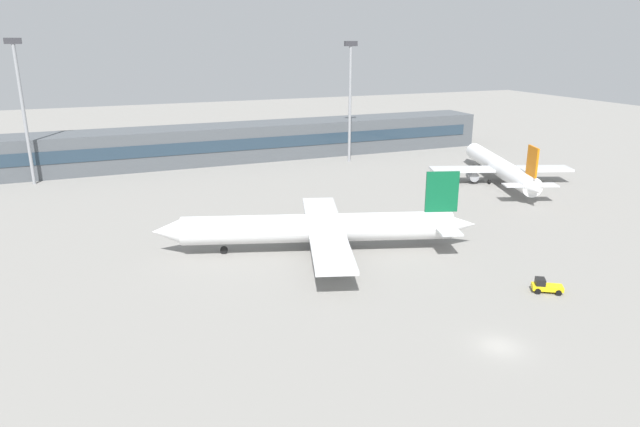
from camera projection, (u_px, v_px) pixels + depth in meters
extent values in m
plane|color=gray|center=(339.00, 229.00, 92.65)|extent=(400.00, 400.00, 0.00)
cube|color=#4C5156|center=(244.00, 142.00, 144.52)|extent=(131.93, 12.00, 9.00)
cube|color=#263847|center=(250.00, 144.00, 139.03)|extent=(125.33, 0.16, 2.80)
cylinder|color=silver|center=(318.00, 228.00, 81.87)|extent=(38.49, 15.87, 4.13)
cone|color=silver|center=(168.00, 231.00, 80.34)|extent=(5.52, 5.12, 3.92)
cone|color=silver|center=(462.00, 224.00, 83.38)|extent=(4.81, 4.01, 2.89)
cube|color=#0C5933|center=(442.00, 192.00, 81.65)|extent=(4.67, 1.83, 5.97)
cube|color=silver|center=(442.00, 223.00, 83.11)|extent=(6.21, 11.27, 0.26)
cube|color=silver|center=(326.00, 230.00, 82.04)|extent=(14.91, 32.61, 0.54)
cylinder|color=gray|center=(322.00, 226.00, 88.70)|extent=(3.97, 3.13, 2.17)
cylinder|color=gray|center=(330.00, 256.00, 76.29)|extent=(3.97, 3.13, 2.17)
cylinder|color=black|center=(224.00, 250.00, 81.79)|extent=(1.17, 0.75, 1.09)
cylinder|color=black|center=(331.00, 241.00, 85.61)|extent=(1.17, 0.75, 1.09)
cylinder|color=black|center=(335.00, 254.00, 80.24)|extent=(1.17, 0.75, 1.09)
cylinder|color=white|center=(499.00, 167.00, 122.17)|extent=(15.70, 35.31, 3.81)
cone|color=white|center=(472.00, 149.00, 141.04)|extent=(4.82, 5.17, 3.62)
cone|color=white|center=(536.00, 190.00, 103.48)|extent=(3.79, 4.49, 2.67)
cube|color=orange|center=(532.00, 161.00, 104.99)|extent=(1.82, 4.28, 5.52)
cube|color=silver|center=(530.00, 185.00, 106.03)|extent=(10.39, 6.01, 0.24)
cube|color=silver|center=(501.00, 169.00, 121.30)|extent=(29.97, 14.63, 0.50)
cylinder|color=gray|center=(528.00, 175.00, 121.97)|extent=(2.97, 3.70, 2.01)
cylinder|color=gray|center=(472.00, 176.00, 121.47)|extent=(2.97, 3.70, 2.01)
cylinder|color=black|center=(480.00, 167.00, 135.07)|extent=(0.71, 1.08, 1.00)
cylinder|color=black|center=(513.00, 181.00, 121.20)|extent=(0.71, 1.08, 1.00)
cylinder|color=black|center=(489.00, 182.00, 120.98)|extent=(0.71, 1.08, 1.00)
cube|color=yellow|center=(547.00, 287.00, 69.31)|extent=(3.84, 3.20, 0.60)
cube|color=black|center=(540.00, 282.00, 69.27)|extent=(1.68, 1.77, 0.90)
cylinder|color=black|center=(536.00, 286.00, 70.34)|extent=(0.72, 0.59, 0.70)
cylinder|color=black|center=(538.00, 291.00, 68.87)|extent=(0.72, 0.59, 0.70)
cylinder|color=black|center=(556.00, 288.00, 69.93)|extent=(0.72, 0.59, 0.70)
cylinder|color=black|center=(559.00, 293.00, 68.46)|extent=(0.72, 0.59, 0.70)
cylinder|color=gray|center=(350.00, 105.00, 139.14)|extent=(0.70, 0.70, 27.99)
cube|color=#333338|center=(351.00, 44.00, 134.82)|extent=(3.20, 0.80, 1.20)
cylinder|color=gray|center=(24.00, 116.00, 116.93)|extent=(0.70, 0.70, 28.71)
cube|color=#333338|center=(13.00, 41.00, 112.50)|extent=(3.20, 0.80, 1.20)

